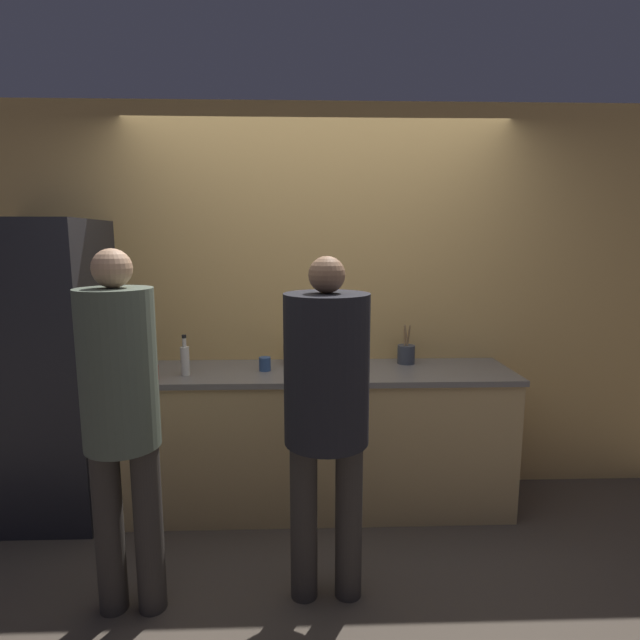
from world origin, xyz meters
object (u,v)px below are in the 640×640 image
object	(u,v)px
person_center	(327,397)
cup_blue	(265,364)
cup_red	(151,373)
refrigerator	(52,372)
fruit_bowl	(304,357)
bottle_clear	(185,359)
utensil_crock	(406,354)
person_left	(121,407)

from	to	relation	value
person_center	cup_blue	world-z (taller)	person_center
person_center	cup_red	size ratio (longest dim) A/B	18.16
refrigerator	cup_red	size ratio (longest dim) A/B	20.26
fruit_bowl	cup_blue	distance (m)	0.29
cup_red	cup_blue	bearing A→B (deg)	16.12
cup_red	fruit_bowl	bearing A→B (deg)	20.38
person_center	bottle_clear	xyz separation A→B (m)	(-0.82, 0.76, 0.00)
person_center	fruit_bowl	bearing A→B (deg)	95.76
utensil_crock	cup_blue	world-z (taller)	utensil_crock
person_center	bottle_clear	distance (m)	1.12
refrigerator	bottle_clear	world-z (taller)	refrigerator
refrigerator	cup_blue	distance (m)	1.31
cup_blue	cup_red	size ratio (longest dim) A/B	0.94
refrigerator	cup_blue	size ratio (longest dim) A/B	21.65
fruit_bowl	cup_red	xyz separation A→B (m)	(-0.90, -0.34, -0.01)
fruit_bowl	bottle_clear	xyz separation A→B (m)	(-0.72, -0.24, 0.05)
refrigerator	cup_red	xyz separation A→B (m)	(0.66, -0.17, 0.03)
refrigerator	cup_blue	bearing A→B (deg)	0.91
refrigerator	person_left	world-z (taller)	refrigerator
fruit_bowl	bottle_clear	world-z (taller)	bottle_clear
bottle_clear	utensil_crock	bearing A→B (deg)	10.01
fruit_bowl	utensil_crock	size ratio (longest dim) A/B	1.03
utensil_crock	cup_blue	bearing A→B (deg)	-170.47
person_center	utensil_crock	xyz separation A→B (m)	(0.57, 1.00, -0.03)
refrigerator	utensil_crock	bearing A→B (deg)	4.50
cup_blue	cup_red	distance (m)	0.68
refrigerator	person_left	bearing A→B (deg)	-50.01
cup_blue	person_center	bearing A→B (deg)	-67.62
fruit_bowl	cup_blue	size ratio (longest dim) A/B	3.13
refrigerator	utensil_crock	xyz separation A→B (m)	(2.23, 0.18, 0.06)
fruit_bowl	bottle_clear	bearing A→B (deg)	-161.76
refrigerator	cup_blue	world-z (taller)	refrigerator
refrigerator	cup_red	bearing A→B (deg)	-14.38
fruit_bowl	cup_red	bearing A→B (deg)	-159.62
fruit_bowl	cup_red	world-z (taller)	fruit_bowl
person_left	fruit_bowl	xyz separation A→B (m)	(0.81, 1.05, -0.03)
person_center	utensil_crock	distance (m)	1.15
fruit_bowl	person_left	bearing A→B (deg)	-127.67
refrigerator	person_left	distance (m)	1.16
person_left	cup_red	distance (m)	0.73
person_left	cup_red	bearing A→B (deg)	96.98
refrigerator	cup_blue	xyz separation A→B (m)	(1.31, 0.02, 0.03)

